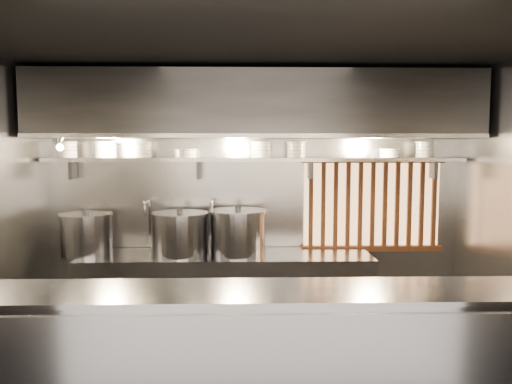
{
  "coord_description": "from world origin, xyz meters",
  "views": [
    {
      "loc": [
        -0.11,
        -3.99,
        2.02
      ],
      "look_at": [
        -0.01,
        0.55,
        1.6
      ],
      "focal_mm": 35.0,
      "sensor_mm": 36.0,
      "label": 1
    }
  ],
  "objects_px": {
    "heat_lamp": "(58,141)",
    "stock_pot_left": "(86,234)",
    "stock_pot_mid": "(238,232)",
    "stock_pot_right": "(180,234)",
    "pendant_bulb": "(245,152)"
  },
  "relations": [
    {
      "from": "heat_lamp",
      "to": "stock_pot_left",
      "type": "xyz_separation_m",
      "value": [
        0.15,
        0.3,
        -0.95
      ]
    },
    {
      "from": "stock_pot_mid",
      "to": "stock_pot_left",
      "type": "bearing_deg",
      "value": 178.52
    },
    {
      "from": "stock_pot_left",
      "to": "stock_pot_right",
      "type": "relative_size",
      "value": 0.94
    },
    {
      "from": "stock_pot_mid",
      "to": "pendant_bulb",
      "type": "bearing_deg",
      "value": 48.76
    },
    {
      "from": "stock_pot_right",
      "to": "heat_lamp",
      "type": "bearing_deg",
      "value": -167.11
    },
    {
      "from": "stock_pot_mid",
      "to": "stock_pot_right",
      "type": "distance_m",
      "value": 0.6
    },
    {
      "from": "heat_lamp",
      "to": "stock_pot_right",
      "type": "height_order",
      "value": "heat_lamp"
    },
    {
      "from": "pendant_bulb",
      "to": "stock_pot_right",
      "type": "distance_m",
      "value": 1.08
    },
    {
      "from": "heat_lamp",
      "to": "stock_pot_mid",
      "type": "relative_size",
      "value": 0.54
    },
    {
      "from": "pendant_bulb",
      "to": "stock_pot_left",
      "type": "distance_m",
      "value": 1.85
    },
    {
      "from": "stock_pot_right",
      "to": "pendant_bulb",
      "type": "bearing_deg",
      "value": 7.83
    },
    {
      "from": "stock_pot_left",
      "to": "stock_pot_right",
      "type": "height_order",
      "value": "stock_pot_right"
    },
    {
      "from": "heat_lamp",
      "to": "stock_pot_mid",
      "type": "distance_m",
      "value": 1.97
    },
    {
      "from": "pendant_bulb",
      "to": "heat_lamp",
      "type": "bearing_deg",
      "value": -169.0
    },
    {
      "from": "stock_pot_left",
      "to": "stock_pot_right",
      "type": "xyz_separation_m",
      "value": [
        0.97,
        -0.05,
        0.01
      ]
    }
  ]
}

